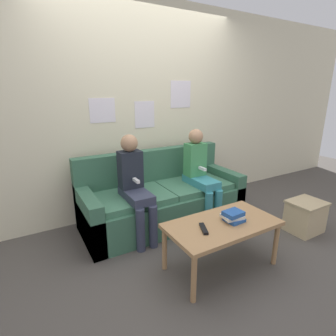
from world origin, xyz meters
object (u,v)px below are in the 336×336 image
(person_left, at_px, (135,183))
(coffee_table, at_px, (222,228))
(couch, at_px, (162,199))
(storage_box, at_px, (305,216))
(tv_remote, at_px, (204,229))
(person_right, at_px, (200,171))

(person_left, bearing_deg, coffee_table, -62.12)
(couch, height_order, storage_box, couch)
(couch, height_order, tv_remote, couch)
(storage_box, bearing_deg, person_left, 153.35)
(couch, distance_m, person_right, 0.57)
(person_left, height_order, tv_remote, person_left)
(person_left, bearing_deg, tv_remote, -74.92)
(couch, relative_size, tv_remote, 11.22)
(tv_remote, bearing_deg, person_left, 128.48)
(tv_remote, bearing_deg, person_right, 78.47)
(couch, xyz_separation_m, person_right, (0.42, -0.18, 0.34))
(person_right, bearing_deg, tv_remote, -124.93)
(coffee_table, height_order, person_right, person_right)
(person_right, bearing_deg, storage_box, -44.91)
(coffee_table, distance_m, person_left, 1.00)
(couch, height_order, person_left, person_left)
(couch, bearing_deg, tv_remote, -100.08)
(person_left, xyz_separation_m, tv_remote, (0.24, -0.88, -0.17))
(couch, bearing_deg, storage_box, -38.94)
(tv_remote, distance_m, storage_box, 1.49)
(person_right, relative_size, tv_remote, 6.48)
(person_left, relative_size, tv_remote, 6.51)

